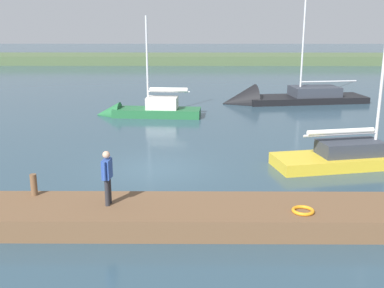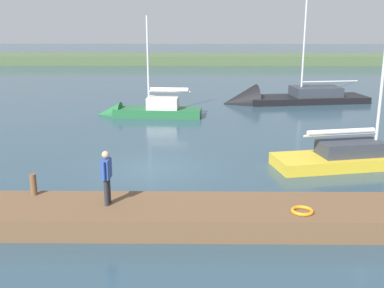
{
  "view_description": "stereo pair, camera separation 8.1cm",
  "coord_description": "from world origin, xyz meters",
  "px_view_note": "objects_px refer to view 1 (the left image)",
  "views": [
    {
      "loc": [
        -1.66,
        18.5,
        6.12
      ],
      "look_at": [
        -1.54,
        -0.1,
        1.07
      ],
      "focal_mm": 43.35,
      "sensor_mm": 36.0,
      "label": 1
    },
    {
      "loc": [
        -1.74,
        18.5,
        6.12
      ],
      "look_at": [
        -1.54,
        -0.1,
        1.07
      ],
      "focal_mm": 43.35,
      "sensor_mm": 36.0,
      "label": 2
    }
  ],
  "objects_px": {
    "life_ring_buoy": "(303,211)",
    "sailboat_far_left": "(144,113)",
    "mooring_post_near": "(34,185)",
    "sailboat_inner_slip": "(384,160)",
    "sailboat_near_dock": "(279,100)",
    "person_on_dock": "(107,174)"
  },
  "relations": [
    {
      "from": "life_ring_buoy",
      "to": "sailboat_near_dock",
      "type": "relative_size",
      "value": 0.05
    },
    {
      "from": "person_on_dock",
      "to": "life_ring_buoy",
      "type": "bearing_deg",
      "value": 0.25
    },
    {
      "from": "sailboat_inner_slip",
      "to": "sailboat_near_dock",
      "type": "relative_size",
      "value": 0.71
    },
    {
      "from": "sailboat_inner_slip",
      "to": "life_ring_buoy",
      "type": "bearing_deg",
      "value": -138.12
    },
    {
      "from": "life_ring_buoy",
      "to": "sailboat_near_dock",
      "type": "xyz_separation_m",
      "value": [
        -3.13,
        -21.9,
        -0.54
      ]
    },
    {
      "from": "mooring_post_near",
      "to": "sailboat_inner_slip",
      "type": "xyz_separation_m",
      "value": [
        -13.37,
        -5.55,
        -0.87
      ]
    },
    {
      "from": "sailboat_far_left",
      "to": "person_on_dock",
      "type": "distance_m",
      "value": 16.41
    },
    {
      "from": "person_on_dock",
      "to": "sailboat_near_dock",
      "type": "bearing_deg",
      "value": 73.12
    },
    {
      "from": "mooring_post_near",
      "to": "sailboat_far_left",
      "type": "bearing_deg",
      "value": -96.69
    },
    {
      "from": "mooring_post_near",
      "to": "life_ring_buoy",
      "type": "distance_m",
      "value": 8.39
    },
    {
      "from": "life_ring_buoy",
      "to": "sailboat_far_left",
      "type": "bearing_deg",
      "value": -69.09
    },
    {
      "from": "mooring_post_near",
      "to": "sailboat_inner_slip",
      "type": "height_order",
      "value": "sailboat_inner_slip"
    },
    {
      "from": "mooring_post_near",
      "to": "person_on_dock",
      "type": "relative_size",
      "value": 0.41
    },
    {
      "from": "sailboat_inner_slip",
      "to": "person_on_dock",
      "type": "height_order",
      "value": "sailboat_inner_slip"
    },
    {
      "from": "mooring_post_near",
      "to": "life_ring_buoy",
      "type": "height_order",
      "value": "mooring_post_near"
    },
    {
      "from": "sailboat_inner_slip",
      "to": "sailboat_far_left",
      "type": "xyz_separation_m",
      "value": [
        11.55,
        -10.03,
        0.06
      ]
    },
    {
      "from": "sailboat_near_dock",
      "to": "sailboat_inner_slip",
      "type": "bearing_deg",
      "value": 88.92
    },
    {
      "from": "life_ring_buoy",
      "to": "mooring_post_near",
      "type": "bearing_deg",
      "value": -8.98
    },
    {
      "from": "life_ring_buoy",
      "to": "sailboat_far_left",
      "type": "height_order",
      "value": "sailboat_far_left"
    },
    {
      "from": "sailboat_near_dock",
      "to": "sailboat_far_left",
      "type": "bearing_deg",
      "value": 19.07
    },
    {
      "from": "mooring_post_near",
      "to": "sailboat_far_left",
      "type": "height_order",
      "value": "sailboat_far_left"
    },
    {
      "from": "life_ring_buoy",
      "to": "sailboat_far_left",
      "type": "xyz_separation_m",
      "value": [
        6.45,
        -16.89,
        -0.52
      ]
    }
  ]
}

